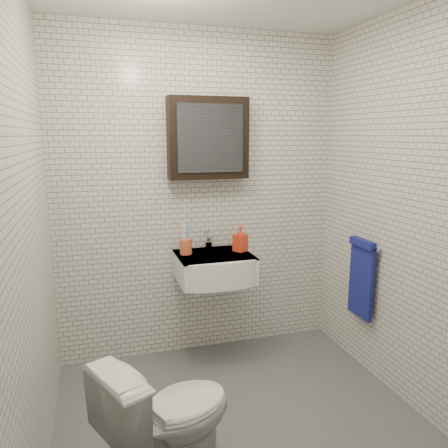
% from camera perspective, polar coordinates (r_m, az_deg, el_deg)
% --- Properties ---
extents(ground, '(2.20, 2.00, 0.01)m').
position_cam_1_polar(ground, '(2.95, 2.21, -24.12)').
color(ground, '#52555A').
rests_on(ground, ground).
extents(room_shell, '(2.22, 2.02, 2.51)m').
position_cam_1_polar(room_shell, '(2.41, 2.47, 5.41)').
color(room_shell, silver).
rests_on(room_shell, ground).
extents(washbasin, '(0.55, 0.50, 0.20)m').
position_cam_1_polar(washbasin, '(3.26, -1.09, -5.73)').
color(washbasin, white).
rests_on(washbasin, room_shell).
extents(faucet, '(0.06, 0.20, 0.15)m').
position_cam_1_polar(faucet, '(3.40, -2.01, -2.19)').
color(faucet, silver).
rests_on(faucet, washbasin).
extents(mirror_cabinet, '(0.60, 0.15, 0.60)m').
position_cam_1_polar(mirror_cabinet, '(3.30, -2.09, 11.12)').
color(mirror_cabinet, black).
rests_on(mirror_cabinet, room_shell).
extents(towel_rail, '(0.09, 0.30, 0.58)m').
position_cam_1_polar(towel_rail, '(3.35, 17.52, -6.38)').
color(towel_rail, silver).
rests_on(towel_rail, room_shell).
extents(toothbrush_cup, '(0.10, 0.10, 0.25)m').
position_cam_1_polar(toothbrush_cup, '(3.27, -5.01, -2.87)').
color(toothbrush_cup, '#CB5432').
rests_on(toothbrush_cup, washbasin).
extents(soap_bottle, '(0.12, 0.12, 0.19)m').
position_cam_1_polar(soap_bottle, '(3.33, 2.14, -1.94)').
color(soap_bottle, orange).
rests_on(soap_bottle, washbasin).
extents(toilet, '(0.78, 0.64, 0.70)m').
position_cam_1_polar(toilet, '(2.38, -7.27, -23.77)').
color(toilet, silver).
rests_on(toilet, ground).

